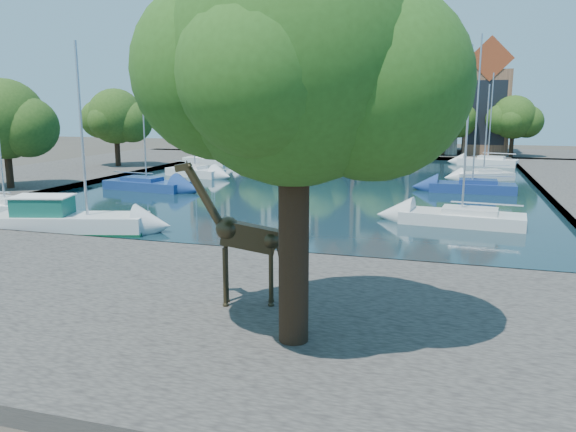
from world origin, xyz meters
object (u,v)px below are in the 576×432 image
(giraffe_statue, at_px, (241,236))
(motorsailer, at_px, (65,218))
(sailboat_left_a, at_px, (5,205))
(sailboat_right_a, at_px, (462,215))
(plane_tree, at_px, (299,67))

(giraffe_statue, height_order, motorsailer, motorsailer)
(sailboat_left_a, relative_size, sailboat_right_a, 1.11)
(giraffe_statue, bearing_deg, sailboat_left_a, 149.81)
(plane_tree, bearing_deg, sailboat_left_a, 148.28)
(sailboat_left_a, bearing_deg, giraffe_statue, -30.19)
(sailboat_right_a, bearing_deg, sailboat_left_a, -169.72)
(plane_tree, relative_size, sailboat_left_a, 0.97)
(motorsailer, relative_size, sailboat_left_a, 0.90)
(plane_tree, xyz_separation_m, motorsailer, (-15.88, 10.94, -6.83))
(motorsailer, bearing_deg, sailboat_right_a, 21.39)
(sailboat_right_a, bearing_deg, motorsailer, -158.61)
(giraffe_statue, bearing_deg, plane_tree, -42.47)
(plane_tree, bearing_deg, giraffe_statue, 137.53)
(motorsailer, bearing_deg, sailboat_left_a, 155.72)
(giraffe_statue, xyz_separation_m, sailboat_right_a, (6.85, 16.62, -2.12))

